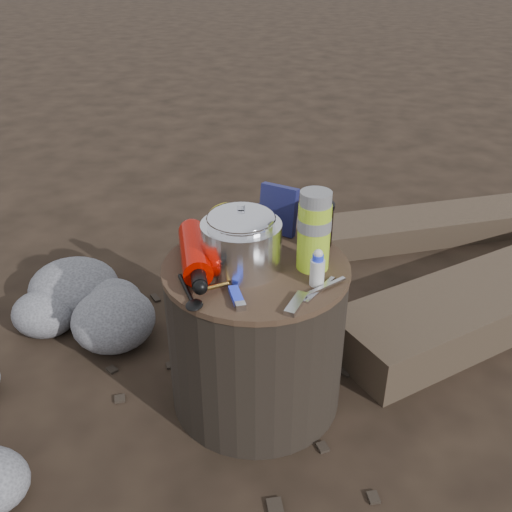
% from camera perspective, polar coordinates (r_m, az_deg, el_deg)
% --- Properties ---
extents(ground, '(60.00, 60.00, 0.00)m').
position_cam_1_polar(ground, '(1.76, 0.00, -13.75)').
color(ground, black).
rests_on(ground, ground).
extents(stump, '(0.49, 0.49, 0.45)m').
position_cam_1_polar(stump, '(1.61, 0.00, -7.90)').
color(stump, black).
rests_on(stump, ground).
extents(rock_ring, '(0.45, 0.99, 0.20)m').
position_cam_1_polar(rock_ring, '(1.84, -22.33, -10.04)').
color(rock_ring, slate).
rests_on(rock_ring, ground).
extents(log_small, '(1.31, 0.81, 0.11)m').
position_cam_1_polar(log_small, '(2.63, 14.47, 2.64)').
color(log_small, '#3F3225').
rests_on(log_small, ground).
extents(foil_windscreen, '(0.21, 0.21, 0.13)m').
position_cam_1_polar(foil_windscreen, '(1.45, -1.47, 1.05)').
color(foil_windscreen, white).
rests_on(foil_windscreen, stump).
extents(camping_pot, '(0.17, 0.17, 0.17)m').
position_cam_1_polar(camping_pot, '(1.43, -1.48, 1.78)').
color(camping_pot, silver).
rests_on(camping_pot, stump).
extents(fuel_bottle, '(0.18, 0.31, 0.07)m').
position_cam_1_polar(fuel_bottle, '(1.48, -6.16, 0.37)').
color(fuel_bottle, '#C60B00').
rests_on(fuel_bottle, stump).
extents(thermos, '(0.08, 0.08, 0.21)m').
position_cam_1_polar(thermos, '(1.43, 5.85, 2.49)').
color(thermos, '#A3CD25').
rests_on(thermos, stump).
extents(travel_mug, '(0.08, 0.08, 0.12)m').
position_cam_1_polar(travel_mug, '(1.57, 6.24, 3.18)').
color(travel_mug, black).
rests_on(travel_mug, stump).
extents(stuff_sack, '(0.14, 0.12, 0.10)m').
position_cam_1_polar(stuff_sack, '(1.62, -2.50, 3.67)').
color(stuff_sack, gold).
rests_on(stuff_sack, stump).
extents(food_pouch, '(0.11, 0.06, 0.14)m').
position_cam_1_polar(food_pouch, '(1.62, 2.26, 4.66)').
color(food_pouch, '#181B50').
rests_on(food_pouch, stump).
extents(lighter, '(0.06, 0.09, 0.02)m').
position_cam_1_polar(lighter, '(1.35, -2.01, -3.98)').
color(lighter, '#293EF4').
rests_on(lighter, stump).
extents(multitool, '(0.05, 0.10, 0.01)m').
position_cam_1_polar(multitool, '(1.33, 4.05, -4.81)').
color(multitool, '#B9B9BE').
rests_on(multitool, stump).
extents(pot_grabber, '(0.10, 0.13, 0.01)m').
position_cam_1_polar(pot_grabber, '(1.39, 6.44, -3.27)').
color(pot_grabber, '#B9B9BE').
rests_on(pot_grabber, stump).
extents(spork, '(0.11, 0.15, 0.01)m').
position_cam_1_polar(spork, '(1.39, -6.99, -3.30)').
color(spork, black).
rests_on(spork, stump).
extents(squeeze_bottle, '(0.04, 0.04, 0.09)m').
position_cam_1_polar(squeeze_bottle, '(1.39, 6.18, -1.33)').
color(squeeze_bottle, silver).
rests_on(squeeze_bottle, stump).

